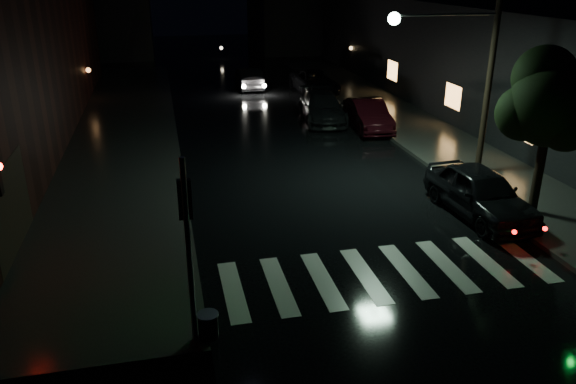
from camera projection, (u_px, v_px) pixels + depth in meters
ground at (283, 296)px, 14.24m from camera, size 120.00×120.00×0.00m
sidewalk_left at (113, 147)px, 25.87m from camera, size 6.00×44.00×0.15m
sidewalk_right at (414, 128)px, 28.94m from camera, size 4.00×44.00×0.15m
building_right at (500, 55)px, 32.91m from camera, size 10.00×40.00×6.00m
building_far_left at (72, 12)px, 51.45m from camera, size 14.00×10.00×8.00m
building_far_right at (324, 13)px, 56.55m from camera, size 14.00×10.00×7.00m
crosswalk at (386, 273)px, 15.31m from camera, size 9.00×3.00×0.01m
signal_pole_corner at (199, 282)px, 11.91m from camera, size 0.68×0.61×4.20m
street_tree at (549, 105)px, 17.58m from camera, size 3.10×2.90×5.40m
utility_pole at (476, 59)px, 20.68m from camera, size 4.92×0.44×8.00m
parked_car_a at (480, 192)px, 18.59m from camera, size 2.18×4.89×1.63m
parked_car_b at (368, 115)px, 28.61m from camera, size 1.99×4.72×1.52m
parked_car_c at (322, 107)px, 30.27m from camera, size 2.66×5.39×1.51m
parked_car_d at (315, 82)px, 37.16m from camera, size 2.55×5.19×1.42m
oncoming_car at (249, 78)px, 38.39m from camera, size 1.61×4.41×1.45m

